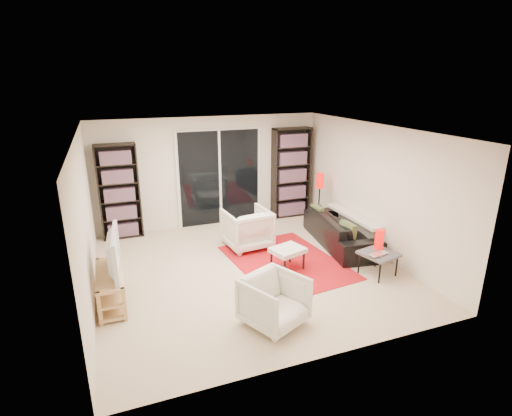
% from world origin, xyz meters
% --- Properties ---
extents(floor, '(5.00, 5.00, 0.00)m').
position_xyz_m(floor, '(0.00, 0.00, 0.00)').
color(floor, beige).
rests_on(floor, ground).
extents(wall_back, '(5.00, 0.02, 2.40)m').
position_xyz_m(wall_back, '(0.00, 2.50, 1.20)').
color(wall_back, silver).
rests_on(wall_back, ground).
extents(wall_front, '(5.00, 0.02, 2.40)m').
position_xyz_m(wall_front, '(0.00, -2.50, 1.20)').
color(wall_front, silver).
rests_on(wall_front, ground).
extents(wall_left, '(0.02, 5.00, 2.40)m').
position_xyz_m(wall_left, '(-2.50, 0.00, 1.20)').
color(wall_left, silver).
rests_on(wall_left, ground).
extents(wall_right, '(0.02, 5.00, 2.40)m').
position_xyz_m(wall_right, '(2.50, 0.00, 1.20)').
color(wall_right, silver).
rests_on(wall_right, ground).
extents(ceiling, '(5.00, 5.00, 0.02)m').
position_xyz_m(ceiling, '(0.00, 0.00, 2.40)').
color(ceiling, white).
rests_on(ceiling, wall_back).
extents(sliding_door, '(1.92, 0.08, 2.16)m').
position_xyz_m(sliding_door, '(0.20, 2.46, 1.05)').
color(sliding_door, white).
rests_on(sliding_door, ground).
extents(bookshelf_left, '(0.80, 0.30, 1.95)m').
position_xyz_m(bookshelf_left, '(-1.95, 2.33, 0.98)').
color(bookshelf_left, black).
rests_on(bookshelf_left, ground).
extents(bookshelf_right, '(0.90, 0.30, 2.10)m').
position_xyz_m(bookshelf_right, '(1.90, 2.33, 1.05)').
color(bookshelf_right, black).
rests_on(bookshelf_right, ground).
extents(tv_stand, '(0.37, 1.17, 0.50)m').
position_xyz_m(tv_stand, '(-2.26, -0.32, 0.26)').
color(tv_stand, tan).
rests_on(tv_stand, floor).
extents(tv, '(0.21, 1.07, 0.61)m').
position_xyz_m(tv, '(-2.24, -0.32, 0.81)').
color(tv, black).
rests_on(tv, tv_stand).
extents(rug, '(1.97, 2.52, 0.01)m').
position_xyz_m(rug, '(0.72, 0.00, 0.01)').
color(rug, red).
rests_on(rug, floor).
extents(sofa, '(1.10, 2.19, 0.61)m').
position_xyz_m(sofa, '(2.08, 0.39, 0.31)').
color(sofa, black).
rests_on(sofa, floor).
extents(armchair_back, '(0.90, 0.92, 0.77)m').
position_xyz_m(armchair_back, '(0.30, 0.92, 0.38)').
color(armchair_back, silver).
rests_on(armchair_back, floor).
extents(armchair_front, '(0.99, 1.00, 0.69)m').
position_xyz_m(armchair_front, '(-0.23, -1.65, 0.34)').
color(armchair_front, silver).
rests_on(armchair_front, floor).
extents(ottoman, '(0.64, 0.57, 0.40)m').
position_xyz_m(ottoman, '(0.63, -0.25, 0.34)').
color(ottoman, silver).
rests_on(ottoman, floor).
extents(side_table, '(0.66, 0.66, 0.40)m').
position_xyz_m(side_table, '(1.97, -0.96, 0.36)').
color(side_table, '#4F5055').
rests_on(side_table, floor).
extents(laptop, '(0.39, 0.29, 0.03)m').
position_xyz_m(laptop, '(1.91, -1.08, 0.41)').
color(laptop, silver).
rests_on(laptop, side_table).
extents(table_lamp, '(0.15, 0.15, 0.34)m').
position_xyz_m(table_lamp, '(2.07, -0.80, 0.57)').
color(table_lamp, red).
rests_on(table_lamp, side_table).
extents(floor_lamp, '(0.18, 0.18, 1.21)m').
position_xyz_m(floor_lamp, '(2.18, 1.46, 0.91)').
color(floor_lamp, black).
rests_on(floor_lamp, floor).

